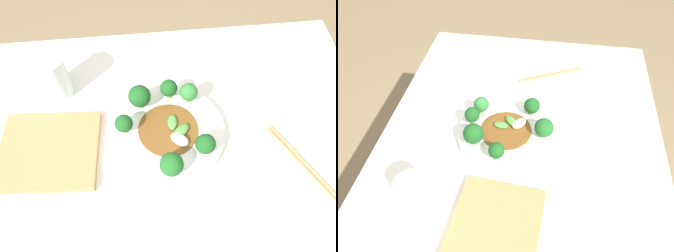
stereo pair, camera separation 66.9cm
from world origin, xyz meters
TOP-DOWN VIEW (x-y plane):
  - ground_plane at (0.00, 0.00)m, footprint 8.00×8.00m
  - table at (0.00, 0.00)m, footprint 1.04×0.82m
  - plate at (-0.01, 0.04)m, footprint 0.28×0.28m
  - broccoli_north at (-0.00, 0.15)m, footprint 0.04×0.04m
  - broccoli_northeast at (0.05, 0.13)m, footprint 0.05×0.05m
  - broccoli_southeast at (0.07, -0.02)m, footprint 0.05×0.05m
  - broccoli_south at (-0.02, -0.06)m, footprint 0.05×0.05m
  - broccoli_northwest at (-0.08, 0.12)m, footprint 0.06×0.06m
  - broccoli_west at (-0.12, 0.05)m, footprint 0.04×0.04m
  - stirfry_center at (-0.00, 0.04)m, footprint 0.15×0.15m
  - drinking_glass at (-0.29, 0.21)m, footprint 0.08×0.08m
  - chopsticks at (0.30, -0.07)m, footprint 0.13×0.23m
  - cutting_board at (-0.30, 0.02)m, footprint 0.25×0.22m

SIDE VIEW (x-z plane):
  - ground_plane at x=0.00m, z-range 0.00..0.00m
  - table at x=0.00m, z-range 0.00..0.78m
  - chopsticks at x=0.30m, z-range 0.78..0.79m
  - cutting_board at x=-0.30m, z-range 0.78..0.80m
  - plate at x=-0.01m, z-range 0.78..0.80m
  - stirfry_center at x=0.00m, z-range 0.80..0.82m
  - broccoli_south at x=-0.02m, z-range 0.81..0.87m
  - broccoli_west at x=-0.12m, z-range 0.81..0.87m
  - broccoli_southeast at x=0.07m, z-range 0.81..0.87m
  - broccoli_northeast at x=0.05m, z-range 0.81..0.87m
  - broccoli_north at x=0.00m, z-range 0.81..0.87m
  - broccoli_northwest at x=-0.08m, z-range 0.81..0.88m
  - drinking_glass at x=-0.29m, z-range 0.78..0.91m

